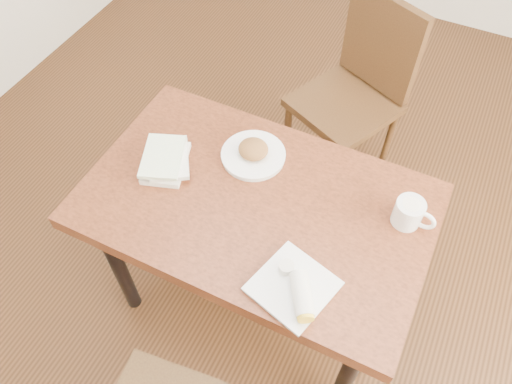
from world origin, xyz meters
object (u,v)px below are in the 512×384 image
at_px(book_stack, 166,160).
at_px(chair_far, 358,85).
at_px(table, 256,216).
at_px(plate_burrito, 296,289).
at_px(plate_scone, 253,153).
at_px(coffee_mug, 410,213).

bearing_deg(book_stack, chair_far, 65.37).
relative_size(table, book_stack, 4.73).
xyz_separation_m(plate_burrito, book_stack, (-0.60, 0.25, 0.00)).
height_order(plate_scone, plate_burrito, same).
distance_m(plate_scone, coffee_mug, 0.57).
bearing_deg(book_stack, coffee_mug, 9.38).
bearing_deg(plate_burrito, book_stack, 157.28).
xyz_separation_m(chair_far, plate_scone, (-0.17, -0.77, 0.22)).
bearing_deg(coffee_mug, book_stack, -170.62).
height_order(plate_scone, book_stack, plate_scone).
relative_size(table, chair_far, 1.22).
bearing_deg(coffee_mug, chair_far, 116.86).
bearing_deg(coffee_mug, table, -163.52).
relative_size(plate_scone, book_stack, 0.94).
bearing_deg(book_stack, table, -0.63).
bearing_deg(plate_scone, coffee_mug, -2.87).
relative_size(coffee_mug, book_stack, 0.56).
height_order(table, plate_scone, plate_scone).
relative_size(chair_far, coffee_mug, 6.84).
xyz_separation_m(table, book_stack, (-0.35, 0.00, 0.12)).
xyz_separation_m(plate_scone, plate_burrito, (0.34, -0.42, -0.00)).
bearing_deg(table, coffee_mug, 16.48).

